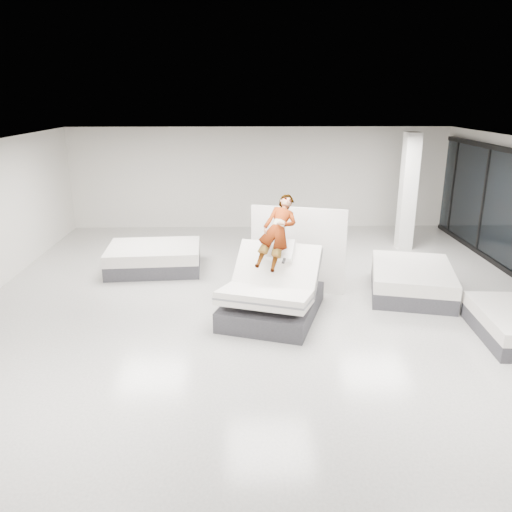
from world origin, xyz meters
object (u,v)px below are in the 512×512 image
at_px(divider_panel, 298,250).
at_px(column, 408,192).
at_px(remote, 284,261).
at_px(flat_bed_right_far, 411,280).
at_px(hero_bed, 272,295).
at_px(flat_bed_left_far, 154,258).
at_px(person, 277,245).

height_order(divider_panel, column, column).
height_order(remote, flat_bed_right_far, remote).
bearing_deg(hero_bed, flat_bed_left_far, 134.46).
height_order(remote, column, column).
relative_size(hero_bed, flat_bed_right_far, 1.03).
distance_m(person, flat_bed_right_far, 3.26).
relative_size(flat_bed_right_far, column, 0.79).
xyz_separation_m(flat_bed_right_far, flat_bed_left_far, (-5.85, 1.71, 0.00)).
distance_m(hero_bed, divider_panel, 1.55).
height_order(remote, divider_panel, divider_panel).
height_order(hero_bed, flat_bed_left_far, hero_bed).
bearing_deg(flat_bed_right_far, remote, -157.84).
xyz_separation_m(person, remote, (0.10, -0.40, -0.18)).
bearing_deg(flat_bed_left_far, remote, -44.31).
bearing_deg(flat_bed_left_far, flat_bed_right_far, -16.31).
relative_size(hero_bed, person, 1.62).
distance_m(hero_bed, flat_bed_right_far, 3.28).
bearing_deg(divider_panel, remote, -90.92).
distance_m(divider_panel, flat_bed_right_far, 2.56).
bearing_deg(hero_bed, column, 48.40).
distance_m(flat_bed_left_far, column, 7.05).
bearing_deg(flat_bed_right_far, column, 75.39).
bearing_deg(remote, column, 68.75).
xyz_separation_m(person, divider_panel, (0.52, 1.01, -0.41)).
height_order(hero_bed, column, column).
bearing_deg(flat_bed_right_far, divider_panel, 174.66).
bearing_deg(person, divider_panel, 80.99).
distance_m(person, flat_bed_left_far, 3.93).
height_order(hero_bed, remote, hero_bed).
distance_m(flat_bed_right_far, flat_bed_left_far, 6.09).
bearing_deg(person, flat_bed_left_far, 157.34).
bearing_deg(hero_bed, person, 71.66).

